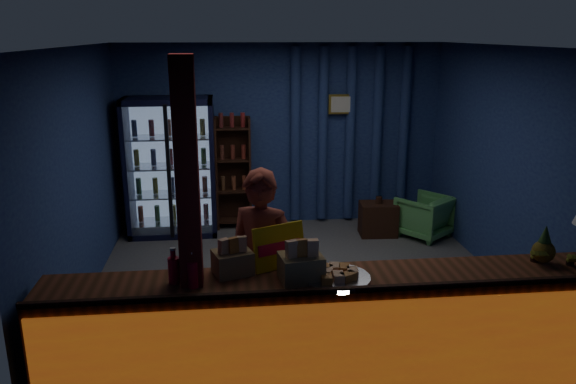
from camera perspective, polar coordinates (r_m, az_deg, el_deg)
name	(u,v)px	position (r m, az deg, el deg)	size (l,w,h in m)	color
ground	(300,284)	(6.41, 1.22, -9.31)	(4.60, 4.60, 0.00)	#515154
room_walls	(301,147)	(5.92, 1.31, 4.57)	(4.60, 4.60, 4.60)	navy
counter	(331,333)	(4.52, 4.44, -14.11)	(4.40, 0.57, 0.99)	brown
support_post	(190,239)	(4.12, -9.89, -4.72)	(0.16, 0.16, 2.60)	maroon
beverage_cooler	(171,167)	(7.92, -11.75, 2.46)	(1.20, 0.62, 1.90)	black
bottle_shelf	(233,173)	(8.05, -5.57, 1.92)	(0.50, 0.28, 1.60)	#321810
curtain_folds	(350,135)	(8.21, 6.33, 5.79)	(1.74, 0.14, 2.50)	navy
framed_picture	(341,104)	(8.07, 5.44, 8.87)	(0.36, 0.04, 0.28)	gold
shopkeeper	(261,267)	(4.76, -2.71, -7.62)	(0.61, 0.40, 1.67)	#933828
green_chair	(424,216)	(7.96, 13.67, -2.40)	(0.62, 0.64, 0.58)	#56AC57
side_table	(378,219)	(7.91, 9.14, -2.72)	(0.53, 0.40, 0.55)	#321810
yellow_sign	(279,247)	(4.39, -0.89, -5.59)	(0.44, 0.26, 0.35)	#DBB30B
soda_bottles	(183,271)	(4.20, -10.59, -7.87)	(0.23, 0.17, 0.28)	red
snack_box_left	(301,266)	(4.20, 1.33, -7.49)	(0.34, 0.30, 0.33)	olive
snack_box_centre	(233,261)	(4.34, -5.66, -6.96)	(0.34, 0.31, 0.30)	olive
pastry_tray	(337,276)	(4.26, 4.97, -8.52)	(0.51, 0.51, 0.08)	silver
banana_bunches	(569,254)	(5.03, 26.64, -5.70)	(0.71, 0.28, 0.15)	yellow
pineapple	(544,248)	(4.93, 24.55, -5.21)	(0.18, 0.18, 0.31)	olive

